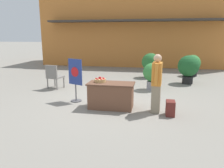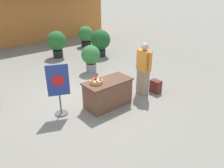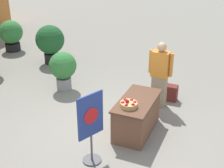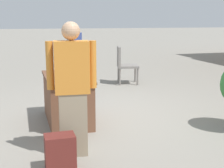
{
  "view_description": "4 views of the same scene",
  "coord_description": "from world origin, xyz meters",
  "px_view_note": "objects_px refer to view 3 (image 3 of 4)",
  "views": [
    {
      "loc": [
        1.53,
        -6.91,
        2.19
      ],
      "look_at": [
        0.16,
        0.26,
        0.55
      ],
      "focal_mm": 35.0,
      "sensor_mm": 36.0,
      "label": 1
    },
    {
      "loc": [
        -3.22,
        -5.02,
        3.24
      ],
      "look_at": [
        0.46,
        -0.63,
        0.64
      ],
      "focal_mm": 35.0,
      "sensor_mm": 36.0,
      "label": 2
    },
    {
      "loc": [
        -5.24,
        -2.43,
        3.89
      ],
      "look_at": [
        0.71,
        0.12,
        0.84
      ],
      "focal_mm": 50.0,
      "sensor_mm": 36.0,
      "label": 3
    },
    {
      "loc": [
        5.38,
        -1.35,
        1.69
      ],
      "look_at": [
        0.77,
        0.02,
        0.7
      ],
      "focal_mm": 50.0,
      "sensor_mm": 36.0,
      "label": 4
    }
  ],
  "objects_px": {
    "poster_board": "(91,126)",
    "potted_plant_near_right": "(50,41)",
    "potted_plant_far_right": "(11,34)",
    "person_visitor": "(160,74)",
    "backpack": "(171,93)",
    "potted_plant_far_left": "(63,68)",
    "display_table": "(137,116)",
    "apple_basket": "(129,104)"
  },
  "relations": [
    {
      "from": "display_table",
      "to": "potted_plant_near_right",
      "type": "bearing_deg",
      "value": 55.15
    },
    {
      "from": "display_table",
      "to": "poster_board",
      "type": "bearing_deg",
      "value": 160.97
    },
    {
      "from": "person_visitor",
      "to": "potted_plant_near_right",
      "type": "xyz_separation_m",
      "value": [
        1.46,
        4.14,
        -0.08
      ]
    },
    {
      "from": "backpack",
      "to": "potted_plant_far_left",
      "type": "xyz_separation_m",
      "value": [
        -0.54,
        2.9,
        0.44
      ]
    },
    {
      "from": "poster_board",
      "to": "potted_plant_near_right",
      "type": "height_order",
      "value": "poster_board"
    },
    {
      "from": "poster_board",
      "to": "potted_plant_far_right",
      "type": "bearing_deg",
      "value": 164.37
    },
    {
      "from": "potted_plant_near_right",
      "to": "display_table",
      "type": "bearing_deg",
      "value": -124.85
    },
    {
      "from": "display_table",
      "to": "potted_plant_far_right",
      "type": "height_order",
      "value": "potted_plant_far_right"
    },
    {
      "from": "person_visitor",
      "to": "backpack",
      "type": "bearing_deg",
      "value": 156.42
    },
    {
      "from": "person_visitor",
      "to": "backpack",
      "type": "height_order",
      "value": "person_visitor"
    },
    {
      "from": "display_table",
      "to": "apple_basket",
      "type": "xyz_separation_m",
      "value": [
        -0.35,
        0.06,
        0.45
      ]
    },
    {
      "from": "potted_plant_far_right",
      "to": "person_visitor",
      "type": "bearing_deg",
      "value": -107.61
    },
    {
      "from": "potted_plant_near_right",
      "to": "poster_board",
      "type": "bearing_deg",
      "value": -138.84
    },
    {
      "from": "display_table",
      "to": "poster_board",
      "type": "distance_m",
      "value": 1.42
    },
    {
      "from": "backpack",
      "to": "poster_board",
      "type": "distance_m",
      "value": 3.18
    },
    {
      "from": "apple_basket",
      "to": "potted_plant_far_left",
      "type": "bearing_deg",
      "value": 58.19
    },
    {
      "from": "person_visitor",
      "to": "poster_board",
      "type": "relative_size",
      "value": 1.17
    },
    {
      "from": "apple_basket",
      "to": "potted_plant_near_right",
      "type": "bearing_deg",
      "value": 51.48
    },
    {
      "from": "person_visitor",
      "to": "apple_basket",
      "type": "bearing_deg",
      "value": -0.94
    },
    {
      "from": "display_table",
      "to": "person_visitor",
      "type": "bearing_deg",
      "value": -5.31
    },
    {
      "from": "backpack",
      "to": "potted_plant_near_right",
      "type": "bearing_deg",
      "value": 76.31
    },
    {
      "from": "apple_basket",
      "to": "potted_plant_far_right",
      "type": "distance_m",
      "value": 7.03
    },
    {
      "from": "potted_plant_far_right",
      "to": "potted_plant_far_left",
      "type": "xyz_separation_m",
      "value": [
        -2.1,
        -3.51,
        0.0
      ]
    },
    {
      "from": "potted_plant_near_right",
      "to": "potted_plant_far_left",
      "type": "bearing_deg",
      "value": -137.66
    },
    {
      "from": "person_visitor",
      "to": "poster_board",
      "type": "height_order",
      "value": "person_visitor"
    },
    {
      "from": "potted_plant_far_right",
      "to": "backpack",
      "type": "bearing_deg",
      "value": -103.73
    },
    {
      "from": "display_table",
      "to": "backpack",
      "type": "height_order",
      "value": "display_table"
    },
    {
      "from": "backpack",
      "to": "potted_plant_far_right",
      "type": "xyz_separation_m",
      "value": [
        1.57,
        6.41,
        0.44
      ]
    },
    {
      "from": "potted_plant_far_left",
      "to": "person_visitor",
      "type": "bearing_deg",
      "value": -87.05
    },
    {
      "from": "backpack",
      "to": "potted_plant_far_left",
      "type": "bearing_deg",
      "value": 100.48
    },
    {
      "from": "display_table",
      "to": "person_visitor",
      "type": "distance_m",
      "value": 1.42
    },
    {
      "from": "poster_board",
      "to": "potted_plant_near_right",
      "type": "distance_m",
      "value": 5.43
    },
    {
      "from": "person_visitor",
      "to": "potted_plant_far_right",
      "type": "relative_size",
      "value": 1.45
    },
    {
      "from": "potted_plant_far_right",
      "to": "potted_plant_near_right",
      "type": "xyz_separation_m",
      "value": [
        -0.5,
        -2.05,
        0.12
      ]
    },
    {
      "from": "potted_plant_far_right",
      "to": "potted_plant_near_right",
      "type": "distance_m",
      "value": 2.11
    },
    {
      "from": "display_table",
      "to": "backpack",
      "type": "xyz_separation_m",
      "value": [
        1.74,
        -0.34,
        -0.18
      ]
    },
    {
      "from": "backpack",
      "to": "apple_basket",
      "type": "bearing_deg",
      "value": 169.02
    },
    {
      "from": "apple_basket",
      "to": "poster_board",
      "type": "bearing_deg",
      "value": 157.72
    },
    {
      "from": "potted_plant_far_left",
      "to": "potted_plant_near_right",
      "type": "relative_size",
      "value": 0.84
    },
    {
      "from": "display_table",
      "to": "backpack",
      "type": "relative_size",
      "value": 3.33
    },
    {
      "from": "person_visitor",
      "to": "potted_plant_near_right",
      "type": "bearing_deg",
      "value": -104.13
    },
    {
      "from": "apple_basket",
      "to": "potted_plant_near_right",
      "type": "relative_size",
      "value": 0.27
    }
  ]
}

